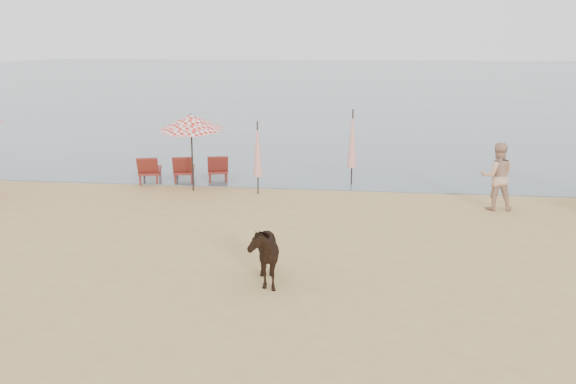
# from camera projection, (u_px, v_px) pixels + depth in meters

# --- Properties ---
(ground) EXTENTS (120.00, 120.00, 0.00)m
(ground) POSITION_uv_depth(u_px,v_px,m) (247.00, 327.00, 10.44)
(ground) COLOR tan
(ground) RESTS_ON ground
(sea) EXTENTS (160.00, 140.00, 0.06)m
(sea) POSITION_uv_depth(u_px,v_px,m) (360.00, 75.00, 87.62)
(sea) COLOR #51606B
(sea) RESTS_ON ground
(lounger_cluster_left) EXTENTS (3.23, 2.38, 0.64)m
(lounger_cluster_left) POSITION_uv_depth(u_px,v_px,m) (184.00, 169.00, 21.17)
(lounger_cluster_left) COLOR maroon
(lounger_cluster_left) RESTS_ON ground
(umbrella_open_left_b) EXTENTS (1.94, 1.98, 2.48)m
(umbrella_open_left_b) POSITION_uv_depth(u_px,v_px,m) (191.00, 122.00, 19.52)
(umbrella_open_left_b) COLOR black
(umbrella_open_left_b) RESTS_ON ground
(umbrella_closed_left) EXTENTS (0.30, 0.30, 2.46)m
(umbrella_closed_left) POSITION_uv_depth(u_px,v_px,m) (352.00, 139.00, 20.39)
(umbrella_closed_left) COLOR black
(umbrella_closed_left) RESTS_ON ground
(umbrella_closed_right) EXTENTS (0.27, 0.27, 2.22)m
(umbrella_closed_right) POSITION_uv_depth(u_px,v_px,m) (258.00, 149.00, 19.29)
(umbrella_closed_right) COLOR black
(umbrella_closed_right) RESTS_ON ground
(cow) EXTENTS (1.05, 1.59, 1.23)m
(cow) POSITION_uv_depth(u_px,v_px,m) (261.00, 252.00, 12.24)
(cow) COLOR black
(cow) RESTS_ON ground
(beachgoer_right_a) EXTENTS (0.92, 0.73, 1.87)m
(beachgoer_right_a) POSITION_uv_depth(u_px,v_px,m) (497.00, 176.00, 17.56)
(beachgoer_right_a) COLOR tan
(beachgoer_right_a) RESTS_ON ground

